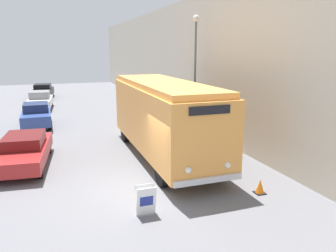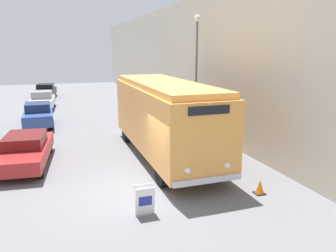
% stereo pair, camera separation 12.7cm
% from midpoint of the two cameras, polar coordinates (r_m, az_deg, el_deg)
% --- Properties ---
extents(ground_plane, '(80.00, 80.00, 0.00)m').
position_cam_midpoint_polar(ground_plane, '(11.96, -4.54, -10.85)').
color(ground_plane, slate).
extents(building_wall_right, '(0.30, 60.00, 8.02)m').
position_cam_midpoint_polar(building_wall_right, '(22.29, 3.12, 10.97)').
color(building_wall_right, beige).
rests_on(building_wall_right, ground_plane).
extents(vintage_bus, '(2.61, 9.25, 3.48)m').
position_cam_midpoint_polar(vintage_bus, '(14.81, -0.97, 1.86)').
color(vintage_bus, black).
rests_on(vintage_bus, ground_plane).
extents(sign_board, '(0.58, 0.35, 0.92)m').
position_cam_midpoint_polar(sign_board, '(10.07, -4.27, -12.88)').
color(sign_board, gray).
rests_on(sign_board, ground_plane).
extents(streetlamp, '(0.36, 0.36, 6.70)m').
position_cam_midpoint_polar(streetlamp, '(18.75, 4.59, 11.47)').
color(streetlamp, '#595E60').
rests_on(streetlamp, ground_plane).
extents(parked_car_near, '(2.25, 4.82, 1.34)m').
position_cam_midpoint_polar(parked_car_near, '(15.25, -23.92, -3.86)').
color(parked_car_near, black).
rests_on(parked_car_near, ground_plane).
extents(parked_car_mid, '(1.79, 4.10, 1.52)m').
position_cam_midpoint_polar(parked_car_mid, '(22.73, -22.08, 1.80)').
color(parked_car_mid, black).
rests_on(parked_car_mid, ground_plane).
extents(parked_car_far, '(2.06, 4.22, 1.49)m').
position_cam_midpoint_polar(parked_car_far, '(29.33, -21.49, 4.19)').
color(parked_car_far, black).
rests_on(parked_car_far, ground_plane).
extents(parked_car_distant, '(2.19, 4.36, 1.44)m').
position_cam_midpoint_polar(parked_car_distant, '(35.99, -21.04, 5.71)').
color(parked_car_distant, black).
rests_on(parked_car_distant, ground_plane).
extents(traffic_cone, '(0.36, 0.36, 0.50)m').
position_cam_midpoint_polar(traffic_cone, '(11.90, 15.43, -10.15)').
color(traffic_cone, black).
rests_on(traffic_cone, ground_plane).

